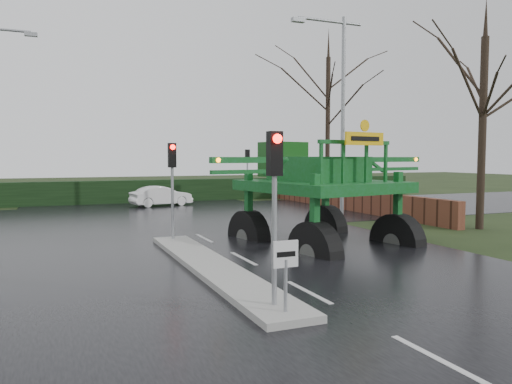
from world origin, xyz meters
name	(u,v)px	position (x,y,z in m)	size (l,w,h in m)	color
ground	(308,293)	(0.00, 0.00, 0.00)	(140.00, 140.00, 0.00)	black
road_main	(190,231)	(0.00, 10.00, 0.00)	(14.00, 80.00, 0.02)	black
road_cross	(160,216)	(0.00, 16.00, 0.01)	(80.00, 12.00, 0.02)	black
median_island	(212,267)	(-1.30, 3.00, 0.09)	(1.20, 10.00, 0.16)	gray
hedge_row	(135,192)	(0.00, 24.00, 0.75)	(44.00, 0.90, 1.50)	black
brick_wall	(334,198)	(10.50, 16.00, 0.60)	(0.40, 20.00, 1.20)	#592D1E
keep_left_sign	(286,264)	(-1.30, -1.50, 1.06)	(0.50, 0.07, 1.35)	gray
traffic_signal_near	(275,180)	(-1.30, -1.01, 2.59)	(0.26, 0.33, 3.52)	gray
traffic_signal_mid	(172,170)	(-1.30, 7.49, 2.59)	(0.26, 0.33, 3.52)	gray
traffic_signal_far	(247,164)	(6.50, 20.01, 2.59)	(0.26, 0.33, 3.52)	gray
street_light_right	(338,98)	(8.19, 12.00, 5.99)	(3.85, 0.30, 10.00)	gray
tree_right_near	(483,105)	(11.50, 6.00, 5.20)	(5.60, 5.60, 9.64)	black
tree_right_far	(328,108)	(13.00, 21.00, 6.50)	(7.00, 7.00, 12.05)	black
crop_sprayer	(310,174)	(2.22, 3.99, 2.50)	(9.33, 6.61, 5.29)	black
white_sedan	(161,206)	(1.13, 20.92, 0.00)	(1.31, 3.75, 1.23)	white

